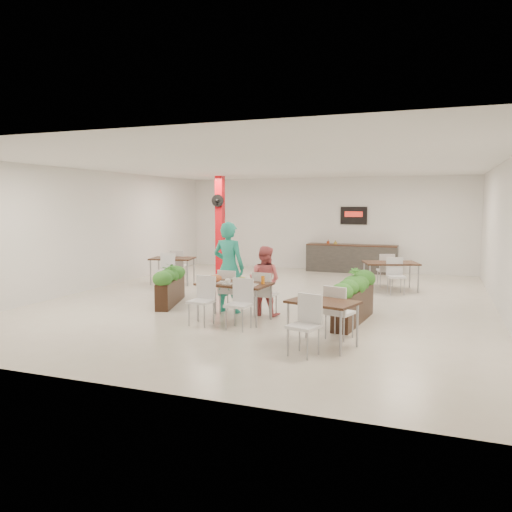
% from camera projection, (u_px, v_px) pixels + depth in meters
% --- Properties ---
extents(ground, '(12.00, 12.00, 0.00)m').
position_uv_depth(ground, '(269.00, 300.00, 11.91)').
color(ground, beige).
rests_on(ground, ground).
extents(room_shell, '(10.10, 12.10, 3.22)m').
position_uv_depth(room_shell, '(270.00, 216.00, 11.70)').
color(room_shell, white).
rests_on(room_shell, ground).
extents(red_column, '(0.40, 0.41, 3.20)m').
position_uv_depth(red_column, '(220.00, 224.00, 16.31)').
color(red_column, red).
rests_on(red_column, ground).
extents(service_counter, '(3.00, 0.64, 2.20)m').
position_uv_depth(service_counter, '(351.00, 258.00, 16.79)').
color(service_counter, '#2C2A27').
rests_on(service_counter, ground).
extents(main_table, '(1.46, 1.72, 0.92)m').
position_uv_depth(main_table, '(234.00, 289.00, 9.83)').
color(main_table, black).
rests_on(main_table, ground).
extents(diner_man, '(0.74, 0.52, 1.93)m').
position_uv_depth(diner_man, '(229.00, 267.00, 10.54)').
color(diner_man, teal).
rests_on(diner_man, ground).
extents(diner_woman, '(0.74, 0.60, 1.44)m').
position_uv_depth(diner_woman, '(264.00, 281.00, 10.29)').
color(diner_woman, '#DE6267').
rests_on(diner_woman, ground).
extents(planter_left, '(0.80, 1.77, 0.95)m').
position_uv_depth(planter_left, '(170.00, 283.00, 11.44)').
color(planter_left, black).
rests_on(planter_left, ground).
extents(planter_right, '(0.56, 2.04, 1.07)m').
position_uv_depth(planter_right, '(354.00, 297.00, 9.64)').
color(planter_right, black).
rests_on(planter_right, ground).
extents(side_table_a, '(1.34, 1.67, 0.92)m').
position_uv_depth(side_table_a, '(173.00, 262.00, 14.39)').
color(side_table_a, black).
rests_on(side_table_a, ground).
extents(side_table_b, '(1.59, 1.67, 0.92)m').
position_uv_depth(side_table_b, '(391.00, 266.00, 13.30)').
color(side_table_b, black).
rests_on(side_table_b, ground).
extents(side_table_c, '(1.22, 1.67, 0.92)m').
position_uv_depth(side_table_c, '(323.00, 309.00, 8.02)').
color(side_table_c, black).
rests_on(side_table_c, ground).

